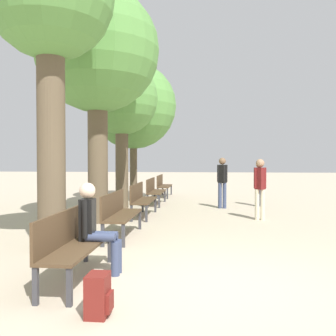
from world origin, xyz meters
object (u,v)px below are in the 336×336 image
Objects in this scene: bench_row_2 at (141,197)px; tree_row_0 at (50,6)px; bench_row_1 at (119,211)px; bench_row_4 at (163,184)px; bench_row_0 at (72,240)px; pedestrian_mid at (260,185)px; tree_row_1 at (97,53)px; tree_row_2 at (122,101)px; backpack at (98,295)px; bench_row_3 at (154,189)px; pedestrian_near at (222,179)px; person_seated at (96,225)px; tree_row_3 at (133,106)px; pedestrian_far at (259,181)px.

tree_row_0 reaches higher than bench_row_2.
bench_row_1 and bench_row_4 have the same top height.
bench_row_0 is 1.15× the size of pedestrian_mid.
tree_row_1 is 2.93m from tree_row_2.
bench_row_3 is at bearing 94.15° from backpack.
bench_row_2 is at bearing -90.00° from bench_row_4.
pedestrian_mid is at bearing 41.42° from tree_row_0.
pedestrian_near is 1.02× the size of pedestrian_mid.
tree_row_1 reaches higher than person_seated.
tree_row_1 is at bearing 105.70° from person_seated.
bench_row_1 is at bearing -61.43° from tree_row_1.
bench_row_1 is at bearing -90.00° from bench_row_4.
bench_row_1 is 4.15m from pedestrian_mid.
pedestrian_near reaches higher than pedestrian_mid.
tree_row_1 reaches higher than bench_row_3.
tree_row_3 is (-0.94, 3.82, 3.11)m from bench_row_2.
tree_row_1 reaches higher than tree_row_0.
tree_row_0 is 6.58m from pedestrian_mid.
pedestrian_mid is at bearing -43.03° from bench_row_3.
bench_row_1 is at bearing 90.00° from bench_row_0.
tree_row_3 is (-0.94, 1.03, 3.11)m from bench_row_3.
pedestrian_near reaches higher than bench_row_2.
bench_row_0 is 0.41m from person_seated.
bench_row_4 is 4.31m from pedestrian_near.
tree_row_0 reaches higher than pedestrian_far.
bench_row_1 reaches higher than backpack.
bench_row_1 is at bearing -90.00° from bench_row_3.
bench_row_4 is at bearing 93.21° from backpack.
bench_row_1 is 5.54m from tree_row_2.
bench_row_2 is 1.44× the size of person_seated.
bench_row_3 is at bearing 136.97° from pedestrian_mid.
pedestrian_near reaches higher than bench_row_4.
bench_row_2 is 5.27m from person_seated.
bench_row_4 is 10.34m from tree_row_0.
pedestrian_near is (2.38, -0.78, 0.41)m from bench_row_3.
bench_row_1 and bench_row_3 have the same top height.
person_seated reaches higher than bench_row_0.
tree_row_1 reaches higher than bench_row_1.
pedestrian_near is (2.38, 2.00, 0.41)m from bench_row_2.
bench_row_4 is 4.94m from tree_row_2.
bench_row_2 is 0.33× the size of tree_row_0.
bench_row_1 is at bearing -116.49° from pedestrian_near.
tree_row_1 is 1.24× the size of tree_row_2.
bench_row_3 is 8.06m from person_seated.
bench_row_3 is 0.39× the size of tree_row_2.
person_seated is 0.85× the size of pedestrian_far.
tree_row_1 is 3.89× the size of pedestrian_far.
pedestrian_near is 2.44m from pedestrian_mid.
tree_row_0 reaches higher than pedestrian_near.
bench_row_2 is 5.57m from bench_row_4.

